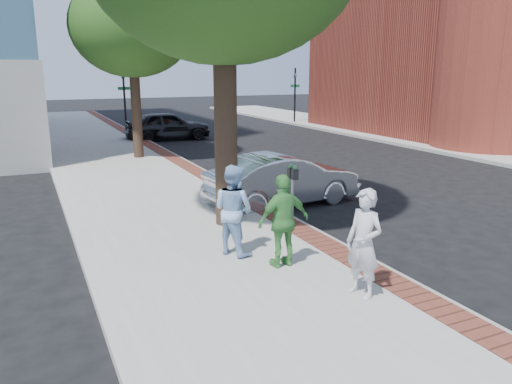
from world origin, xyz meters
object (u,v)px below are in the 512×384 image
parking_meter (293,183)px  bg_car (168,126)px  sedan_silver (283,180)px  person_gray (364,244)px  person_officer (233,210)px  person_green (284,221)px

parking_meter → bg_car: (1.69, 16.77, -0.44)m
sedan_silver → bg_car: bg_car is taller
parking_meter → person_gray: bearing=-101.1°
parking_meter → bg_car: size_ratio=0.33×
parking_meter → person_officer: bearing=-153.3°
person_gray → bg_car: person_gray is taller
person_green → bg_car: person_green is taller
person_gray → person_officer: (-1.12, 2.63, 0.01)m
bg_car → parking_meter: bearing=177.1°
person_green → bg_car: bearing=-100.8°
sedan_silver → parking_meter: bearing=151.0°
person_gray → sedan_silver: (1.71, 5.88, -0.31)m
parking_meter → person_green: person_green is taller
person_officer → person_green: person_officer is taller
person_officer → bg_car: bearing=-37.8°
bg_car → person_green: bearing=174.0°
person_gray → bg_car: 20.45m
person_officer → bg_car: person_officer is taller
parking_meter → person_green: bearing=-123.1°
person_officer → sedan_silver: bearing=-67.7°
person_gray → bg_car: (2.39, 20.31, -0.26)m
person_officer → bg_car: 18.02m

